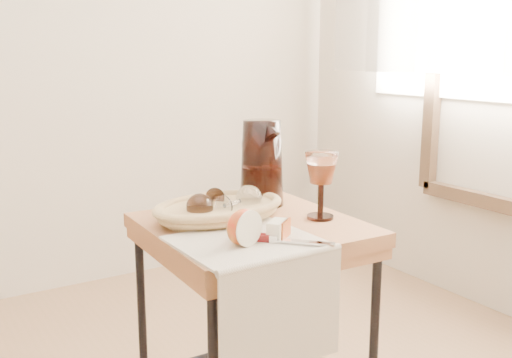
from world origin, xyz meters
TOP-DOWN VIEW (x-y plane):
  - side_table at (0.42, 0.31)m, footprint 0.54×0.54m
  - tea_towel at (0.31, 0.16)m, footprint 0.32×0.29m
  - bread_basket at (0.36, 0.37)m, footprint 0.34×0.25m
  - goblet_lying_a at (0.33, 0.39)m, footprint 0.13×0.13m
  - goblet_lying_b at (0.40, 0.35)m, footprint 0.14×0.11m
  - pitcher at (0.54, 0.45)m, footprint 0.20×0.27m
  - wine_goblet at (0.59, 0.24)m, footprint 0.10×0.10m
  - apple_half at (0.29, 0.15)m, footprint 0.10×0.07m
  - apple_wedge at (0.39, 0.14)m, footprint 0.07×0.07m
  - table_knife at (0.37, 0.12)m, footprint 0.18×0.19m

SIDE VIEW (x-z plane):
  - side_table at x=0.42m, z-range 0.00..0.66m
  - tea_towel at x=0.31m, z-range 0.66..0.67m
  - table_knife at x=0.37m, z-range 0.67..0.69m
  - bread_basket at x=0.36m, z-range 0.66..0.71m
  - apple_wedge at x=0.39m, z-range 0.67..0.71m
  - goblet_lying_a at x=0.33m, z-range 0.68..0.75m
  - apple_half at x=0.29m, z-range 0.67..0.75m
  - goblet_lying_b at x=0.40m, z-range 0.68..0.75m
  - wine_goblet at x=0.59m, z-range 0.66..0.85m
  - pitcher at x=0.54m, z-range 0.64..0.93m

